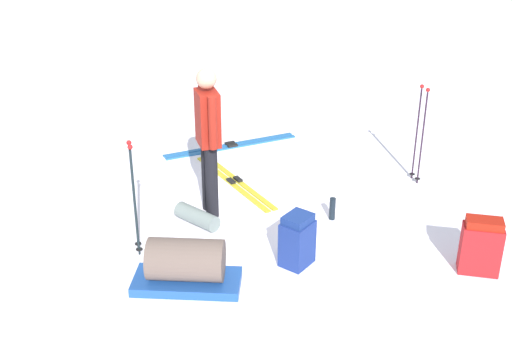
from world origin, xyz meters
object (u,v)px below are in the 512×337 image
Objects in this scene: ski_pair_far at (231,146)px; thermos_bottle at (332,209)px; ski_pair_near at (234,182)px; backpack_bright at (481,246)px; sleeping_mat_rolled at (197,217)px; ski_poles_planted_near at (134,193)px; backpack_large_dark at (297,240)px; ski_poles_planted_far at (420,129)px; gear_sled at (186,266)px; skier_standing at (208,135)px.

ski_pair_far is 2.42m from thermos_bottle.
ski_pair_near and ski_pair_far have the same top height.
backpack_bright is 2.23× the size of thermos_bottle.
sleeping_mat_rolled is (-0.88, -2.83, -0.19)m from backpack_bright.
backpack_bright is 0.48× the size of ski_poles_planted_near.
backpack_large_dark is 2.51m from ski_poles_planted_far.
thermos_bottle is at bearing 95.16° from sleeping_mat_rolled.
sleeping_mat_rolled is (1.05, -0.36, 0.08)m from ski_pair_near.
thermos_bottle is at bearing 154.49° from backpack_large_dark.
ski_poles_planted_far is (-0.09, 2.27, 0.68)m from ski_pair_near.
gear_sled reaches higher than sleeping_mat_rolled.
skier_standing reaches higher than ski_pair_near.
skier_standing reaches higher than sleeping_mat_rolled.
backpack_large_dark is at bearing -25.51° from thermos_bottle.
ski_pair_near is 1.11m from sleeping_mat_rolled.
ski_poles_planted_near is at bearing -29.24° from ski_pair_near.
backpack_bright is at bearing 51.97° from ski_pair_near.
ski_poles_planted_far is (-0.87, 2.51, -0.26)m from skier_standing.
ski_pair_near is at bearing 171.20° from gear_sled.
backpack_bright reaches higher than sleeping_mat_rolled.
skier_standing is 1.62m from gear_sled.
ski_pair_near is 1.16m from ski_pair_far.
skier_standing is 1.24m from ski_pair_near.
ski_poles_planted_far is (1.06, 2.38, 0.68)m from ski_pair_far.
thermos_bottle is (-0.14, 1.50, 0.04)m from sleeping_mat_rolled.
ski_poles_planted_far is 3.52m from gear_sled.
backpack_large_dark is at bearing 21.16° from ski_pair_near.
ski_pair_far is at bearing 176.00° from skier_standing.
ski_poles_planted_near is at bearing -61.67° from ski_poles_planted_far.
skier_standing reaches higher than ski_pair_far.
thermos_bottle is at bearing -48.50° from ski_poles_planted_far.
ski_pair_near is 1.98m from ski_poles_planted_near.
gear_sled is (2.22, -0.34, 0.21)m from ski_pair_near.
backpack_bright reaches higher than backpack_large_dark.
backpack_large_dark is 0.95× the size of backpack_bright.
backpack_large_dark is 1.12m from gear_sled.
ski_pair_far is 2.69m from ski_poles_planted_far.
ski_pair_near is at bearing 163.02° from skier_standing.
ski_pair_far is at bearing -149.07° from thermos_bottle.
skier_standing is 3.01m from backpack_bright.
backpack_bright is (0.11, 1.76, 0.02)m from backpack_large_dark.
skier_standing is 1.65× the size of gear_sled.
ski_poles_planted_far is at bearing 131.50° from thermos_bottle.
skier_standing is at bearing 141.64° from ski_poles_planted_near.
ski_pair_near is at bearing -128.03° from backpack_bright.
ski_poles_planted_far is at bearing 65.86° from ski_pair_far.
skier_standing is at bearing -16.98° from ski_pair_near.
backpack_large_dark is 1.33m from sleeping_mat_rolled.
ski_poles_planted_far is 1.21× the size of gear_sled.
sleeping_mat_rolled is (1.14, -2.64, -0.60)m from ski_poles_planted_far.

